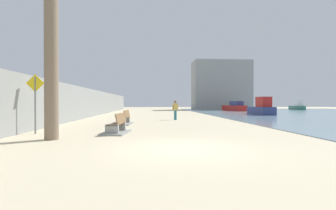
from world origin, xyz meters
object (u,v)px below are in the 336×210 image
person_walking (175,109)px  pedestrian_sign (35,97)px  bench_far (124,121)px  boat_far_left (297,106)px  boat_mid_bay (262,108)px  boat_outer (234,107)px  bench_near (117,129)px

person_walking → pedestrian_sign: bearing=-129.0°
bench_far → boat_far_left: bearing=46.1°
boat_mid_bay → pedestrian_sign: (-18.78, -17.24, 0.95)m
person_walking → boat_mid_bay: bearing=35.0°
boat_mid_bay → boat_outer: boat_mid_bay is taller
boat_mid_bay → bench_far: bearing=-141.2°
person_walking → boat_far_left: (28.19, 29.01, -0.24)m
bench_far → boat_mid_bay: bearing=38.8°
boat_outer → boat_far_left: bearing=22.1°
boat_outer → bench_far: bearing=-121.7°
bench_near → boat_mid_bay: boat_mid_bay is taller
person_walking → boat_mid_bay: size_ratio=0.40×
bench_near → boat_far_left: (31.95, 38.51, 0.49)m
boat_far_left → bench_near: bearing=-129.7°
bench_far → boat_outer: (16.75, 27.11, 0.45)m
boat_outer → boat_far_left: size_ratio=1.40×
pedestrian_sign → boat_mid_bay: bearing=42.5°
pedestrian_sign → boat_far_left: bearing=47.0°
boat_outer → pedestrian_sign: size_ratio=2.33×
person_walking → boat_far_left: 40.45m
boat_far_left → pedestrian_sign: pedestrian_sign is taller
bench_far → boat_mid_bay: 19.42m
bench_far → boat_far_left: 46.32m
bench_far → boat_outer: boat_outer is taller
bench_far → pedestrian_sign: pedestrian_sign is taller
boat_mid_bay → bench_near: bearing=-130.8°
bench_near → boat_mid_bay: size_ratio=0.53×
bench_far → person_walking: 5.92m
pedestrian_sign → bench_near: bearing=-1.3°
bench_near → pedestrian_sign: bearing=178.7°
boat_mid_bay → boat_far_left: size_ratio=0.89×
person_walking → boat_outer: bearing=60.7°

